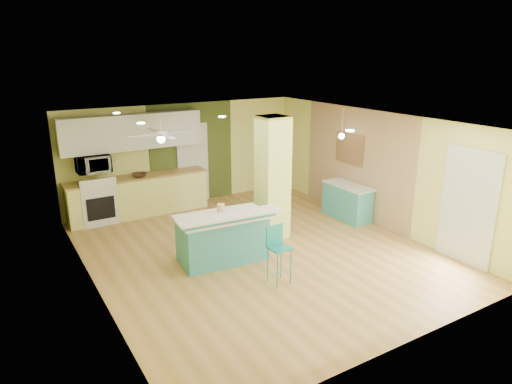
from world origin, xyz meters
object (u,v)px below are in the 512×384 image
peninsula (223,237)px  bar_stool (277,245)px  canister (221,208)px  side_counter (347,202)px  fruit_bowl (139,175)px

peninsula → bar_stool: peninsula is taller
canister → side_counter: bearing=5.4°
fruit_bowl → canister: bearing=-78.6°
side_counter → canister: canister is taller
peninsula → side_counter: size_ratio=1.52×
peninsula → side_counter: 3.49m
bar_stool → side_counter: bar_stool is taller
bar_stool → side_counter: (3.06, 1.69, -0.26)m
peninsula → fruit_bowl: (-0.53, 3.12, 0.52)m
bar_stool → canister: bearing=101.6°
bar_stool → fruit_bowl: size_ratio=2.85×
canister → bar_stool: bearing=-76.5°
bar_stool → fruit_bowl: fruit_bowl is taller
peninsula → fruit_bowl: 3.20m
peninsula → canister: bearing=75.5°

